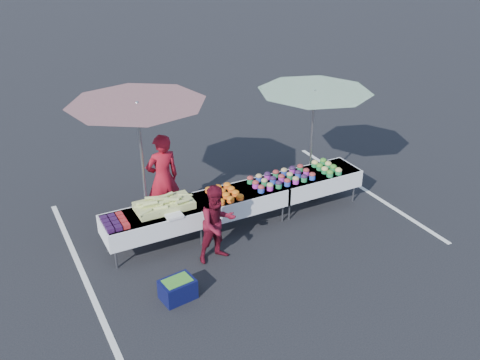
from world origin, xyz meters
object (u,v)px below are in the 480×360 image
umbrella_left (138,114)px  table_left (153,221)px  vendor (163,178)px  storage_bin (178,289)px  table_center (240,199)px  umbrella_right (314,100)px  table_right (315,180)px  customer (217,224)px

umbrella_left → table_left: bearing=-99.3°
table_left → vendor: bearing=58.6°
storage_bin → table_center: bearing=31.0°
umbrella_right → table_center: bearing=-168.3°
table_right → storage_bin: table_right is taller
table_left → customer: 1.25m
vendor → customer: vendor is taller
storage_bin → umbrella_right: bearing=19.3°
umbrella_left → storage_bin: 3.23m
table_center → umbrella_left: (-1.67, 0.80, 1.79)m
customer → storage_bin: bearing=-150.0°
umbrella_left → storage_bin: size_ratio=5.05×
table_left → umbrella_left: 1.96m
customer → storage_bin: size_ratio=2.49×
table_right → umbrella_right: size_ratio=0.73×
umbrella_right → storage_bin: umbrella_right is taller
customer → storage_bin: customer is taller
table_left → umbrella_right: size_ratio=0.73×
table_right → umbrella_right: 1.66m
vendor → umbrella_right: 3.46m
umbrella_right → table_left: bearing=-173.9°
umbrella_right → storage_bin: bearing=-153.2°
table_center → storage_bin: 2.54m
vendor → table_left: bearing=55.6°
table_right → storage_bin: 4.10m
table_left → table_right: 3.60m
table_center → customer: size_ratio=1.27×
table_center → table_left: bearing=180.0°
table_left → table_center: bearing=0.0°
table_left → customer: bearing=-43.7°
table_right → storage_bin: (-3.77, -1.56, -0.40)m
vendor → customer: 1.80m
table_right → vendor: 3.20m
customer → umbrella_right: 3.42m
umbrella_right → storage_bin: (-3.89, -1.96, -2.01)m
umbrella_left → table_right: bearing=-13.0°
table_left → umbrella_right: (3.73, 0.40, 1.61)m
table_right → vendor: bearing=163.6°
table_center → umbrella_left: 2.57m
table_right → umbrella_left: umbrella_left is taller
customer → umbrella_right: size_ratio=0.58×
table_center → table_right: 1.80m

